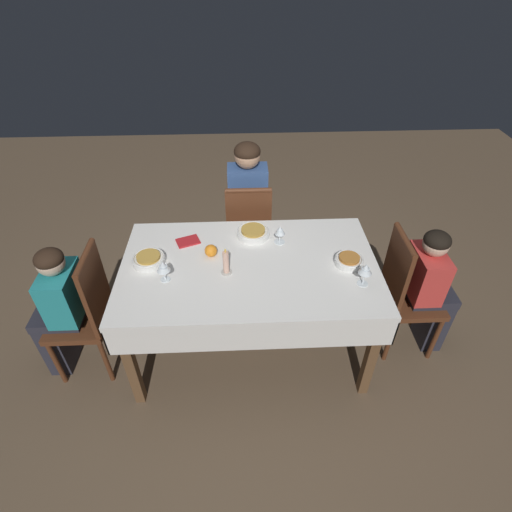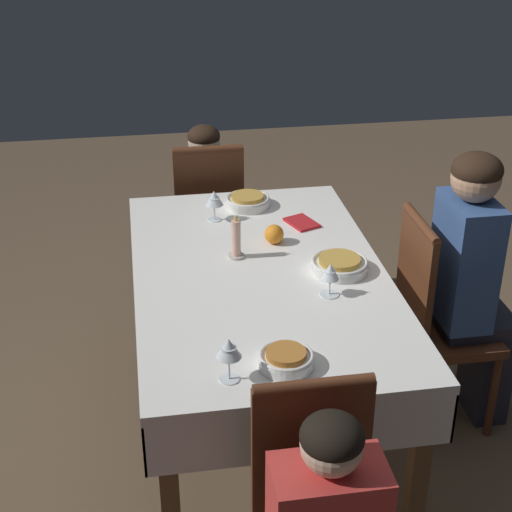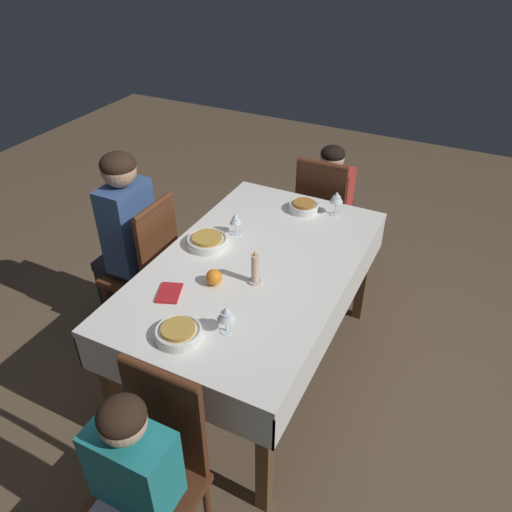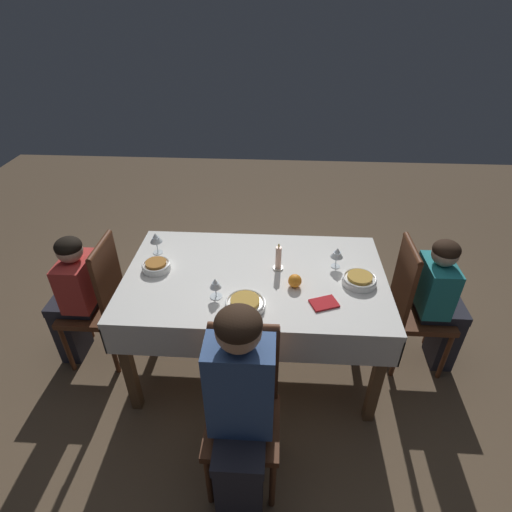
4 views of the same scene
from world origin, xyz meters
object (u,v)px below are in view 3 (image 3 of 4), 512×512
chair_east (155,467)px  wine_glass_west (337,198)px  person_adult_denim (124,236)px  bowl_south (207,241)px  bowl_west (304,206)px  napkin_red_folded (169,293)px  chair_south (148,266)px  person_child_teal (127,500)px  candle_centerpiece (255,270)px  bowl_east (178,332)px  orange_fruit (214,277)px  wine_glass_east (226,314)px  person_child_red (331,202)px  chair_west (323,216)px  wine_glass_south (236,220)px  dining_table (255,276)px

chair_east → wine_glass_west: chair_east is taller
person_adult_denim → bowl_south: size_ratio=5.47×
bowl_west → napkin_red_folded: size_ratio=1.01×
chair_south → wine_glass_west: chair_south is taller
napkin_red_folded → bowl_south: bearing=-173.1°
person_child_teal → candle_centerpiece: (-1.06, -0.02, 0.30)m
bowl_south → bowl_east: bearing=21.1°
candle_centerpiece → orange_fruit: size_ratio=2.31×
chair_east → candle_centerpiece: same height
wine_glass_east → orange_fruit: bearing=-140.5°
person_child_red → bowl_south: 1.23m
chair_east → person_child_teal: bearing=-90.0°
person_adult_denim → bowl_west: bearing=124.0°
chair_west → wine_glass_south: bearing=74.5°
wine_glass_east → chair_south: bearing=-121.6°
chair_east → person_adult_denim: person_adult_denim is taller
person_adult_denim → bowl_west: person_adult_denim is taller
wine_glass_east → candle_centerpiece: bearing=-172.9°
person_adult_denim → bowl_south: 0.58m
person_child_red → napkin_red_folded: size_ratio=5.70×
wine_glass_east → wine_glass_west: bearing=175.6°
person_adult_denim → person_child_red: size_ratio=1.23×
bowl_south → candle_centerpiece: 0.41m
person_adult_denim → bowl_west: 1.07m
dining_table → bowl_south: bearing=-96.8°
person_child_teal → wine_glass_south: size_ratio=7.79×
candle_centerpiece → bowl_south: bearing=-115.2°
chair_south → chair_west: 1.25m
person_adult_denim → wine_glass_south: (-0.19, 0.65, 0.18)m
person_child_teal → person_adult_denim: bearing=128.3°
chair_east → orange_fruit: size_ratio=12.09×
chair_south → wine_glass_south: chair_south is taller
person_child_red → bowl_west: size_ratio=5.62×
bowl_south → wine_glass_east: (0.53, 0.42, 0.07)m
chair_west → person_child_red: bearing=-90.0°
person_adult_denim → wine_glass_south: person_adult_denim is taller
chair_west → napkin_red_folded: size_ratio=5.54×
wine_glass_west → person_child_red: bearing=-160.4°
chair_east → wine_glass_east: chair_east is taller
wine_glass_south → candle_centerpiece: bearing=40.0°
person_child_teal → wine_glass_west: size_ratio=6.72×
dining_table → person_child_teal: person_child_teal is taller
wine_glass_west → person_child_teal: bearing=-3.4°
wine_glass_south → wine_glass_west: bearing=136.5°
wine_glass_east → person_adult_denim: bearing=-117.6°
person_child_teal → napkin_red_folded: person_child_teal is taller
wine_glass_east → wine_glass_west: wine_glass_west is taller
bowl_east → wine_glass_west: bearing=168.8°
wine_glass_south → candle_centerpiece: (0.35, 0.29, -0.02)m
orange_fruit → napkin_red_folded: orange_fruit is taller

